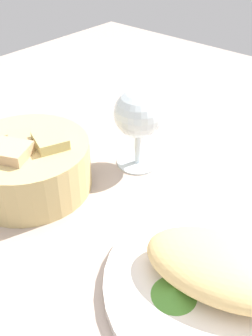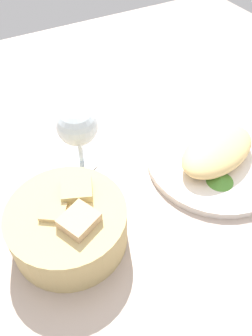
% 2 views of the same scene
% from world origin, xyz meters
% --- Properties ---
extents(ground_plane, '(1.40, 1.40, 0.02)m').
position_xyz_m(ground_plane, '(0.00, 0.00, -0.01)').
color(ground_plane, '#B39F91').
extents(plate, '(0.27, 0.27, 0.01)m').
position_xyz_m(plate, '(-0.13, 0.02, 0.01)').
color(plate, white).
rests_on(plate, ground_plane).
extents(omelette, '(0.20, 0.15, 0.05)m').
position_xyz_m(omelette, '(-0.13, 0.02, 0.04)').
color(omelette, '#EFC67C').
rests_on(omelette, plate).
extents(lettuce_garnish, '(0.05, 0.05, 0.01)m').
position_xyz_m(lettuce_garnish, '(-0.10, 0.07, 0.02)').
color(lettuce_garnish, '#4B8A31').
rests_on(lettuce_garnish, plate).
extents(bread_basket, '(0.19, 0.19, 0.09)m').
position_xyz_m(bread_basket, '(0.18, 0.05, 0.04)').
color(bread_basket, tan).
rests_on(bread_basket, ground_plane).
extents(wine_glass_near, '(0.08, 0.08, 0.13)m').
position_xyz_m(wine_glass_near, '(0.10, -0.11, 0.09)').
color(wine_glass_near, silver).
rests_on(wine_glass_near, ground_plane).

